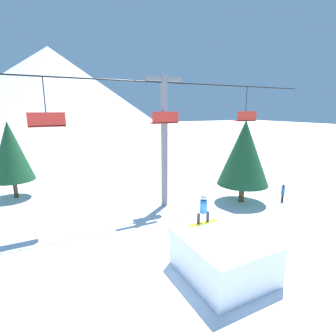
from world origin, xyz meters
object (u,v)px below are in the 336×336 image
snow_ramp (223,256)px  pine_tree_near (244,153)px  snowboarder (203,209)px  distant_skier (283,192)px

snow_ramp → pine_tree_near: size_ratio=0.59×
pine_tree_near → snowboarder: bearing=-144.9°
snow_ramp → distant_skier: bearing=27.3°
snow_ramp → snowboarder: bearing=89.1°
distant_skier → pine_tree_near: bearing=155.0°
pine_tree_near → distant_skier: pine_tree_near is taller
snow_ramp → distant_skier: (9.17, 4.73, -0.12)m
pine_tree_near → distant_skier: size_ratio=4.64×
snowboarder → distant_skier: snowboarder is taller
snow_ramp → distant_skier: 10.32m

